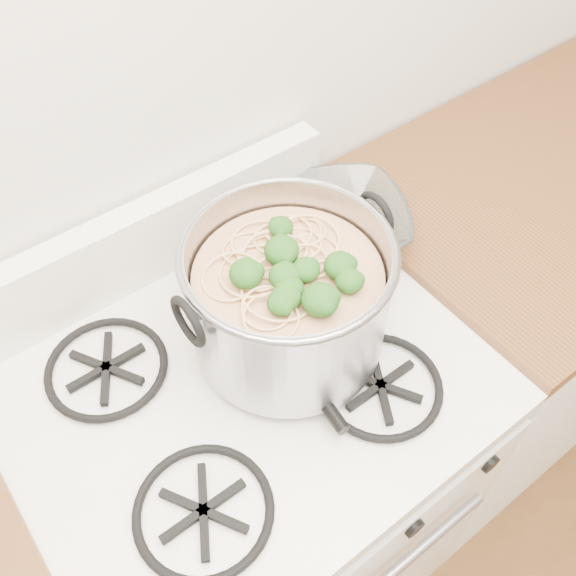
# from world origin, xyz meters

# --- Properties ---
(gas_range) EXTENTS (0.76, 0.66, 0.92)m
(gas_range) POSITION_xyz_m (0.00, 1.26, 0.44)
(gas_range) COLOR white
(gas_range) RESTS_ON ground
(counter_right) EXTENTS (1.00, 0.65, 0.92)m
(counter_right) POSITION_xyz_m (0.88, 1.26, 0.46)
(counter_right) COLOR silver
(counter_right) RESTS_ON ground
(stock_pot) EXTENTS (0.36, 0.33, 0.22)m
(stock_pot) POSITION_xyz_m (0.11, 1.28, 1.03)
(stock_pot) COLOR #9A99A1
(stock_pot) RESTS_ON gas_range
(spatula) EXTENTS (0.32, 0.34, 0.02)m
(spatula) POSITION_xyz_m (0.09, 1.33, 0.94)
(spatula) COLOR black
(spatula) RESTS_ON gas_range
(glass_bowl) EXTENTS (0.14, 0.14, 0.03)m
(glass_bowl) POSITION_xyz_m (0.33, 1.41, 0.94)
(glass_bowl) COLOR white
(glass_bowl) RESTS_ON gas_range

